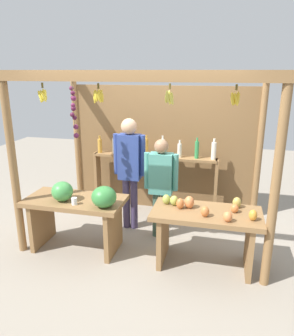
# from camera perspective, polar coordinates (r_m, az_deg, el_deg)

# --- Properties ---
(ground_plane) EXTENTS (12.00, 12.00, 0.00)m
(ground_plane) POSITION_cam_1_polar(r_m,az_deg,el_deg) (4.99, 0.50, -11.04)
(ground_plane) COLOR gray
(ground_plane) RESTS_ON ground
(market_stall) EXTENTS (3.23, 1.94, 2.34)m
(market_stall) POSITION_cam_1_polar(r_m,az_deg,el_deg) (4.93, 1.60, 5.42)
(market_stall) COLOR olive
(market_stall) RESTS_ON ground
(fruit_counter_left) EXTENTS (1.30, 0.66, 0.98)m
(fruit_counter_left) POSITION_cam_1_polar(r_m,az_deg,el_deg) (4.34, -11.94, -6.77)
(fruit_counter_left) COLOR olive
(fruit_counter_left) RESTS_ON ground
(fruit_counter_right) EXTENTS (1.30, 0.64, 0.87)m
(fruit_counter_right) POSITION_cam_1_polar(r_m,az_deg,el_deg) (4.03, 10.27, -9.76)
(fruit_counter_right) COLOR olive
(fruit_counter_right) RESTS_ON ground
(bottle_shelf_unit) EXTENTS (2.07, 0.22, 1.34)m
(bottle_shelf_unit) POSITION_cam_1_polar(r_m,az_deg,el_deg) (5.33, 1.33, 0.25)
(bottle_shelf_unit) COLOR olive
(bottle_shelf_unit) RESTS_ON ground
(vendor_man) EXTENTS (0.48, 0.23, 1.69)m
(vendor_man) POSITION_cam_1_polar(r_m,az_deg,el_deg) (4.74, -3.09, 0.72)
(vendor_man) COLOR #423759
(vendor_man) RESTS_ON ground
(vendor_woman) EXTENTS (0.48, 0.20, 1.45)m
(vendor_woman) POSITION_cam_1_polar(r_m,az_deg,el_deg) (4.51, 2.47, -2.31)
(vendor_woman) COLOR #385243
(vendor_woman) RESTS_ON ground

